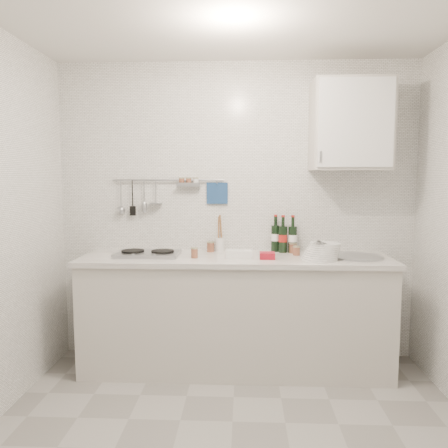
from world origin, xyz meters
The scene contains 14 objects.
back_wall centered at (0.00, 1.40, 1.25)m, with size 3.00×0.02×2.50m, color silver.
counter centered at (0.01, 1.10, 0.43)m, with size 2.44×0.64×0.96m.
wall_rail centered at (-0.60, 1.37, 1.43)m, with size 0.98×0.09×0.34m.
wall_cabinet centered at (0.90, 1.22, 1.95)m, with size 0.60×0.38×0.70m.
plate_stack_hob centered at (-0.62, 1.09, 0.93)m, with size 0.24×0.24×0.02m.
plate_stack_sink centered at (0.66, 1.00, 0.98)m, with size 0.31×0.29×0.13m.
wine_bottles centered at (0.40, 1.32, 1.07)m, with size 0.21×0.13×0.31m.
butter_dish centered at (0.03, 1.04, 0.95)m, with size 0.20×0.10×0.06m, color white.
strawberry_punnet centered at (0.25, 1.02, 0.94)m, with size 0.12×0.12×0.05m, color red.
utensil_crock centered at (-0.14, 1.35, 0.99)m, with size 0.08×0.08×0.31m.
jar_a centered at (-0.21, 1.31, 0.96)m, with size 0.07×0.07×0.09m.
jar_b centered at (0.48, 1.28, 0.96)m, with size 0.07×0.07×0.09m.
jar_c centered at (0.49, 1.18, 0.96)m, with size 0.06×0.06×0.08m.
jar_d centered at (-0.32, 1.02, 0.96)m, with size 0.06×0.06×0.08m.
Camera 1 is at (0.06, -2.31, 1.54)m, focal length 35.00 mm.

